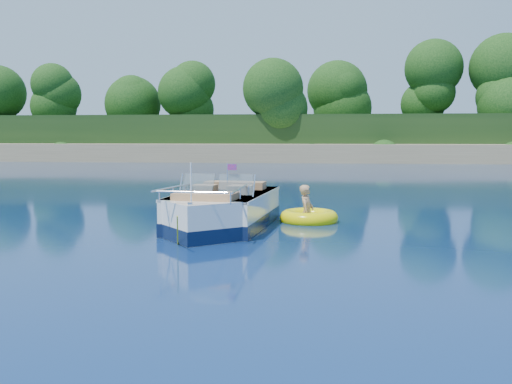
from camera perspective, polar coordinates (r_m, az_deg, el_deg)
ground at (r=11.55m, az=-0.68°, el=-5.18°), size 160.00×160.00×0.00m
shoreline at (r=75.06m, az=5.18°, el=4.70°), size 170.00×59.00×6.00m
treeline at (r=52.41m, az=4.81°, el=9.31°), size 150.00×7.12×8.19m
motorboat at (r=13.37m, az=-3.54°, el=-2.14°), size 2.39×5.62×1.87m
tow_tube at (r=14.53m, az=5.31°, el=-2.57°), size 1.79×1.79×0.39m
boy at (r=14.48m, az=5.10°, el=-3.00°), size 0.46×0.81×1.51m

